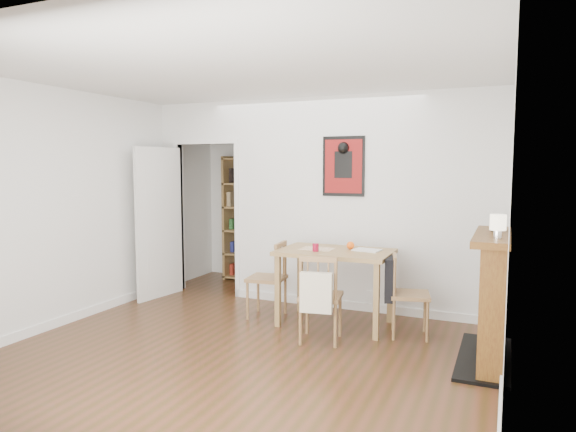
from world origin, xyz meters
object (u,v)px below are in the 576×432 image
at_px(mantel_lamp, 498,224).
at_px(ceramic_jar_a, 497,225).
at_px(fireplace, 495,294).
at_px(chair_front, 321,297).
at_px(bookshelf, 250,219).
at_px(notebook, 367,250).
at_px(chair_left, 267,279).
at_px(chair_right, 408,294).
at_px(ceramic_jar_b, 495,225).
at_px(orange_fruit, 350,245).
at_px(red_glass, 316,247).
at_px(dining_table, 335,259).

distance_m(mantel_lamp, ceramic_jar_a, 0.51).
relative_size(fireplace, mantel_lamp, 6.19).
relative_size(chair_front, bookshelf, 0.47).
bearing_deg(notebook, bookshelf, 145.97).
bearing_deg(chair_left, chair_right, -1.19).
bearing_deg(bookshelf, chair_left, -56.72).
bearing_deg(chair_front, fireplace, 4.45).
bearing_deg(ceramic_jar_b, bookshelf, 152.72).
height_order(chair_front, orange_fruit, orange_fruit).
height_order(red_glass, ceramic_jar_a, ceramic_jar_a).
bearing_deg(chair_right, notebook, 159.65).
xyz_separation_m(red_glass, orange_fruit, (0.31, 0.29, -0.00)).
height_order(chair_front, bookshelf, bookshelf).
bearing_deg(notebook, red_glass, -152.39).
bearing_deg(notebook, chair_front, -112.88).
bearing_deg(ceramic_jar_b, chair_front, -166.44).
distance_m(chair_front, notebook, 0.84).
bearing_deg(chair_front, dining_table, 94.04).
relative_size(chair_left, fireplace, 0.71).
relative_size(chair_right, ceramic_jar_b, 9.38).
distance_m(chair_left, fireplace, 2.51).
distance_m(dining_table, ceramic_jar_b, 1.70).
height_order(fireplace, mantel_lamp, mantel_lamp).
bearing_deg(ceramic_jar_a, bookshelf, 151.50).
distance_m(chair_left, mantel_lamp, 2.73).
distance_m(dining_table, notebook, 0.36).
relative_size(dining_table, mantel_lamp, 6.05).
xyz_separation_m(fireplace, orange_fruit, (-1.51, 0.59, 0.26)).
bearing_deg(ceramic_jar_a, chair_right, 164.07).
relative_size(dining_table, ceramic_jar_a, 10.35).
distance_m(chair_front, orange_fruit, 0.83).
height_order(chair_front, ceramic_jar_a, ceramic_jar_a).
height_order(orange_fruit, ceramic_jar_b, ceramic_jar_b).
bearing_deg(bookshelf, dining_table, -40.31).
xyz_separation_m(chair_right, mantel_lamp, (0.84, -0.74, 0.84)).
xyz_separation_m(chair_left, red_glass, (0.65, -0.12, 0.43)).
xyz_separation_m(dining_table, orange_fruit, (0.13, 0.13, 0.14)).
bearing_deg(chair_front, ceramic_jar_b, 13.56).
xyz_separation_m(chair_right, notebook, (-0.48, 0.18, 0.40)).
bearing_deg(ceramic_jar_a, red_glass, 175.20).
bearing_deg(dining_table, chair_left, -177.24).
distance_m(bookshelf, red_glass, 2.48).
xyz_separation_m(chair_left, bookshelf, (-1.09, 1.66, 0.49)).
bearing_deg(ceramic_jar_b, fireplace, -83.19).
bearing_deg(ceramic_jar_b, dining_table, 172.93).
bearing_deg(fireplace, mantel_lamp, -88.71).
distance_m(orange_fruit, ceramic_jar_b, 1.56).
relative_size(chair_front, ceramic_jar_a, 7.55).
relative_size(notebook, ceramic_jar_b, 3.14).
distance_m(mantel_lamp, ceramic_jar_b, 0.62).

